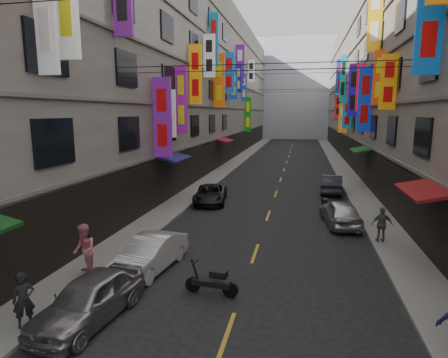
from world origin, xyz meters
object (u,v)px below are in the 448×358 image
at_px(scooter_far_right, 324,207).
at_px(car_left_far, 210,194).
at_px(car_right_mid, 341,213).
at_px(car_left_near, 89,299).
at_px(car_left_mid, 150,254).
at_px(scooter_crossing, 212,282).
at_px(car_right_far, 332,184).
at_px(pedestrian_lnear, 24,300).
at_px(pedestrian_lfar, 84,250).
at_px(pedestrian_rfar, 382,224).

xyz_separation_m(scooter_far_right, car_left_far, (-7.14, 1.28, 0.15)).
xyz_separation_m(scooter_far_right, car_right_mid, (0.74, -2.13, 0.23)).
xyz_separation_m(car_left_near, car_left_mid, (0.30, 3.60, -0.02)).
bearing_deg(car_left_mid, car_left_far, 99.42).
distance_m(scooter_crossing, car_left_near, 3.76).
height_order(scooter_crossing, car_right_far, car_right_far).
bearing_deg(car_left_near, car_right_far, 75.10).
relative_size(car_left_far, pedestrian_lnear, 2.78).
distance_m(car_left_mid, car_right_mid, 10.56).
xyz_separation_m(car_right_far, pedestrian_lfar, (-9.64, -16.73, 0.37)).
bearing_deg(car_right_mid, scooter_crossing, 54.30).
distance_m(car_left_near, car_right_mid, 13.50).
bearing_deg(pedestrian_lfar, car_left_mid, 76.88).
height_order(pedestrian_lfar, pedestrian_rfar, pedestrian_lfar).
relative_size(car_left_mid, pedestrian_lnear, 2.57).
bearing_deg(car_right_far, pedestrian_rfar, 102.27).
relative_size(scooter_far_right, pedestrian_rfar, 1.13).
height_order(scooter_far_right, car_left_far, car_left_far).
height_order(car_left_near, pedestrian_rfar, pedestrian_rfar).
distance_m(scooter_far_right, car_right_far, 6.15).
relative_size(scooter_far_right, car_left_near, 0.46).
height_order(scooter_crossing, car_right_mid, car_right_mid).
distance_m(car_right_far, pedestrian_lfar, 19.31).
distance_m(car_left_mid, pedestrian_lnear, 4.73).
bearing_deg(pedestrian_lnear, car_right_mid, 8.64).
bearing_deg(scooter_crossing, pedestrian_lfar, 92.74).
height_order(scooter_far_right, car_left_mid, car_left_mid).
distance_m(car_left_far, pedestrian_lnear, 15.28).
bearing_deg(car_left_near, car_left_mid, 92.77).
bearing_deg(car_right_mid, car_right_far, -97.99).
distance_m(scooter_crossing, car_left_mid, 3.08).
height_order(car_right_far, pedestrian_rfar, pedestrian_rfar).
bearing_deg(car_right_mid, car_left_near, 47.42).
xyz_separation_m(scooter_crossing, pedestrian_rfar, (6.31, 6.21, 0.47)).
bearing_deg(car_left_near, car_left_far, 97.77).
distance_m(car_left_mid, pedestrian_rfar, 10.25).
relative_size(car_left_far, pedestrian_rfar, 2.67).
relative_size(car_left_mid, car_left_far, 0.92).
distance_m(car_right_mid, pedestrian_lnear, 15.01).
height_order(car_left_mid, car_right_far, car_right_far).
bearing_deg(car_left_far, car_right_mid, -31.41).
bearing_deg(pedestrian_lnear, car_left_far, 41.57).
xyz_separation_m(scooter_far_right, car_left_mid, (-6.79, -9.54, 0.20)).
distance_m(car_left_near, car_right_far, 20.80).
relative_size(scooter_far_right, car_right_mid, 0.45).
xyz_separation_m(car_left_far, car_right_far, (8.00, 4.80, 0.09)).
bearing_deg(scooter_crossing, car_left_near, 132.20).
bearing_deg(scooter_far_right, car_left_far, 0.91).
relative_size(car_left_near, car_right_far, 0.95).
height_order(scooter_far_right, pedestrian_rfar, pedestrian_rfar).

